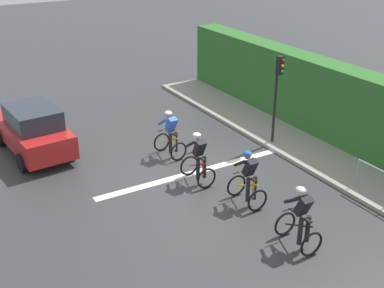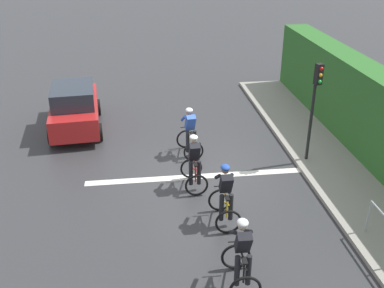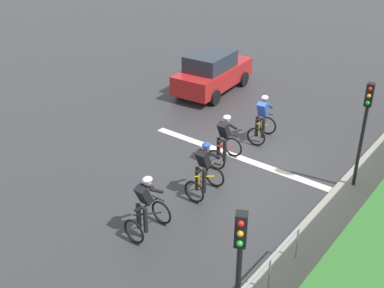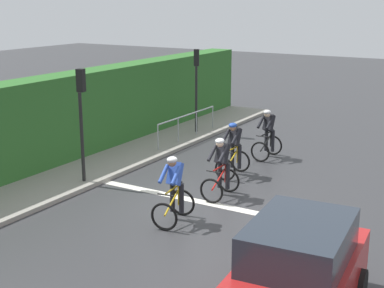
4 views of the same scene
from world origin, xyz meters
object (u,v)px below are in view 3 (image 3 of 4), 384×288
(car_red, at_px, (212,72))
(traffic_light_near_crossing, at_px, (365,121))
(cyclist_lead, at_px, (146,208))
(cyclist_mid, at_px, (225,141))
(cyclist_fourth, at_px, (262,120))
(traffic_light_far_junction, at_px, (239,265))
(pedestrian_railing_kerbside, at_px, (254,283))
(cyclist_second, at_px, (204,171))

(car_red, height_order, traffic_light_near_crossing, traffic_light_near_crossing)
(cyclist_lead, distance_m, cyclist_mid, 4.21)
(cyclist_fourth, relative_size, traffic_light_far_junction, 0.50)
(cyclist_mid, relative_size, cyclist_fourth, 1.00)
(car_red, height_order, pedestrian_railing_kerbside, car_red)
(cyclist_fourth, distance_m, traffic_light_far_junction, 9.12)
(cyclist_second, bearing_deg, traffic_light_near_crossing, -138.77)
(cyclist_mid, xyz_separation_m, car_red, (3.90, -4.83, 0.08))
(cyclist_fourth, bearing_deg, pedestrian_railing_kerbside, 118.92)
(car_red, bearing_deg, cyclist_second, 123.66)
(traffic_light_far_junction, relative_size, pedestrian_railing_kerbside, 0.83)
(traffic_light_near_crossing, distance_m, pedestrian_railing_kerbside, 6.04)
(traffic_light_far_junction, xyz_separation_m, pedestrian_railing_kerbside, (0.26, -1.10, -1.42))
(cyclist_second, height_order, car_red, car_red)
(cyclist_second, distance_m, cyclist_mid, 1.93)
(cyclist_second, height_order, traffic_light_far_junction, traffic_light_far_junction)
(cyclist_lead, xyz_separation_m, cyclist_mid, (0.45, -4.18, 0.00))
(traffic_light_far_junction, bearing_deg, traffic_light_near_crossing, -87.12)
(cyclist_mid, bearing_deg, pedestrian_railing_kerbside, 129.54)
(car_red, relative_size, pedestrian_railing_kerbside, 1.06)
(cyclist_lead, xyz_separation_m, car_red, (4.35, -9.01, 0.08))
(cyclist_lead, distance_m, cyclist_fourth, 6.32)
(pedestrian_railing_kerbside, bearing_deg, traffic_light_near_crossing, -89.15)
(cyclist_second, xyz_separation_m, car_red, (4.45, -6.68, 0.08))
(cyclist_fourth, relative_size, pedestrian_railing_kerbside, 0.41)
(cyclist_fourth, xyz_separation_m, traffic_light_far_junction, (-4.09, 8.03, 1.43))
(cyclist_lead, height_order, pedestrian_railing_kerbside, cyclist_lead)
(cyclist_fourth, bearing_deg, cyclist_mid, 86.26)
(traffic_light_far_junction, bearing_deg, pedestrian_railing_kerbside, -76.53)
(cyclist_mid, height_order, pedestrian_railing_kerbside, cyclist_mid)
(cyclist_second, bearing_deg, cyclist_mid, -73.37)
(cyclist_fourth, height_order, pedestrian_railing_kerbside, cyclist_fourth)
(cyclist_fourth, bearing_deg, cyclist_second, 95.95)
(cyclist_lead, bearing_deg, cyclist_mid, -83.84)
(cyclist_fourth, relative_size, traffic_light_near_crossing, 0.50)
(cyclist_second, relative_size, car_red, 0.39)
(cyclist_lead, height_order, traffic_light_near_crossing, traffic_light_near_crossing)
(cyclist_mid, bearing_deg, traffic_light_near_crossing, -164.71)
(cyclist_fourth, distance_m, car_red, 4.86)
(cyclist_fourth, bearing_deg, cyclist_lead, 92.84)
(cyclist_mid, xyz_separation_m, cyclist_fourth, (-0.14, -2.12, 0.00))
(cyclist_lead, bearing_deg, cyclist_second, -92.50)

